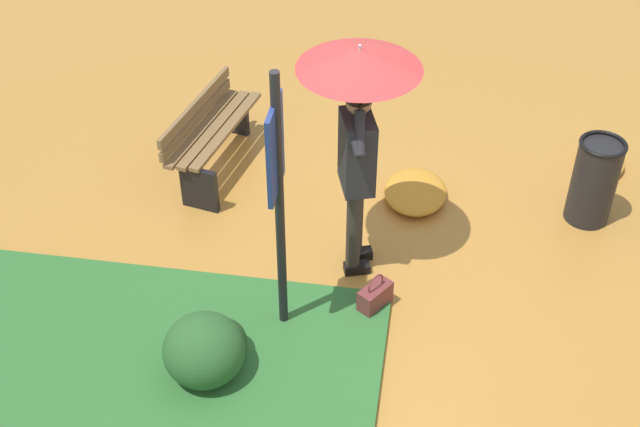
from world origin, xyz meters
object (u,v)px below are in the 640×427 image
object	(u,v)px
trash_bin	(594,181)
person_with_umbrella	(358,106)
handbag	(375,298)
info_sign_post	(277,179)
park_bench	(211,133)

from	to	relation	value
trash_bin	person_with_umbrella	bearing A→B (deg)	113.31
handbag	trash_bin	size ratio (longest dim) A/B	0.44
person_with_umbrella	handbag	world-z (taller)	person_with_umbrella
person_with_umbrella	info_sign_post	distance (m)	0.98
person_with_umbrella	park_bench	bearing A→B (deg)	54.08
park_bench	person_with_umbrella	bearing A→B (deg)	-125.92
person_with_umbrella	handbag	distance (m)	1.56
handbag	trash_bin	distance (m)	2.34
info_sign_post	park_bench	world-z (taller)	info_sign_post
park_bench	handbag	bearing A→B (deg)	-133.69
park_bench	trash_bin	xyz separation A→B (m)	(-0.23, -3.58, 0.02)
person_with_umbrella	park_bench	distance (m)	2.21
info_sign_post	trash_bin	size ratio (longest dim) A/B	2.76
park_bench	trash_bin	world-z (taller)	trash_bin
person_with_umbrella	park_bench	size ratio (longest dim) A/B	1.45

